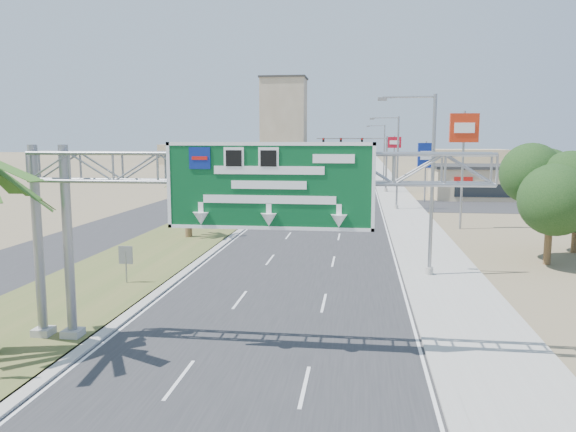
# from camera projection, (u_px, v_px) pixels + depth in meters

# --- Properties ---
(road) EXTENTS (12.00, 300.00, 0.02)m
(road) POSITION_uv_depth(u_px,v_px,m) (344.00, 175.00, 118.77)
(road) COLOR #28282B
(road) RESTS_ON ground
(sidewalk_right) EXTENTS (4.00, 300.00, 0.10)m
(sidewalk_right) POSITION_uv_depth(u_px,v_px,m) (384.00, 175.00, 117.68)
(sidewalk_right) COLOR #9E9B93
(sidewalk_right) RESTS_ON ground
(median_grass) EXTENTS (7.00, 300.00, 0.12)m
(median_grass) POSITION_uv_depth(u_px,v_px,m) (297.00, 175.00, 120.04)
(median_grass) COLOR #485A28
(median_grass) RESTS_ON ground
(opposing_road) EXTENTS (8.00, 300.00, 0.02)m
(opposing_road) POSITION_uv_depth(u_px,v_px,m) (265.00, 175.00, 120.94)
(opposing_road) COLOR #28282B
(opposing_road) RESTS_ON ground
(sign_gantry) EXTENTS (16.75, 1.24, 7.50)m
(sign_gantry) POSITION_uv_depth(u_px,v_px,m) (227.00, 183.00, 19.77)
(sign_gantry) COLOR gray
(sign_gantry) RESTS_ON ground
(palm_row_b) EXTENTS (3.99, 3.99, 5.95)m
(palm_row_b) POSITION_uv_depth(u_px,v_px,m) (187.00, 175.00, 42.69)
(palm_row_b) COLOR brown
(palm_row_b) RESTS_ON ground
(palm_row_c) EXTENTS (3.99, 3.99, 6.75)m
(palm_row_c) POSITION_uv_depth(u_px,v_px,m) (234.00, 158.00, 58.30)
(palm_row_c) COLOR brown
(palm_row_c) RESTS_ON ground
(palm_row_d) EXTENTS (3.99, 3.99, 5.45)m
(palm_row_d) POSITION_uv_depth(u_px,v_px,m) (264.00, 163.00, 76.16)
(palm_row_d) COLOR brown
(palm_row_d) RESTS_ON ground
(palm_row_e) EXTENTS (3.99, 3.99, 6.15)m
(palm_row_e) POSITION_uv_depth(u_px,v_px,m) (283.00, 154.00, 94.73)
(palm_row_e) COLOR brown
(palm_row_e) RESTS_ON ground
(palm_row_f) EXTENTS (3.99, 3.99, 5.75)m
(palm_row_f) POSITION_uv_depth(u_px,v_px,m) (299.00, 153.00, 119.35)
(palm_row_f) COLOR brown
(palm_row_f) RESTS_ON ground
(streetlight_near) EXTENTS (3.27, 0.44, 10.00)m
(streetlight_near) POSITION_uv_depth(u_px,v_px,m) (428.00, 192.00, 30.75)
(streetlight_near) COLOR gray
(streetlight_near) RESTS_ON ground
(streetlight_mid) EXTENTS (3.27, 0.44, 10.00)m
(streetlight_mid) POSITION_uv_depth(u_px,v_px,m) (396.00, 166.00, 60.22)
(streetlight_mid) COLOR gray
(streetlight_mid) RESTS_ON ground
(streetlight_far) EXTENTS (3.27, 0.44, 10.00)m
(streetlight_far) POSITION_uv_depth(u_px,v_px,m) (383.00, 156.00, 95.59)
(streetlight_far) COLOR gray
(streetlight_far) RESTS_ON ground
(signal_mast) EXTENTS (10.28, 0.71, 8.00)m
(signal_mast) POSITION_uv_depth(u_px,v_px,m) (372.00, 159.00, 80.10)
(signal_mast) COLOR gray
(signal_mast) RESTS_ON ground
(store_building) EXTENTS (18.00, 10.00, 4.00)m
(store_building) POSITION_uv_depth(u_px,v_px,m) (504.00, 183.00, 72.47)
(store_building) COLOR tan
(store_building) RESTS_ON ground
(oak_near) EXTENTS (4.50, 4.50, 6.80)m
(oak_near) POSITION_uv_depth(u_px,v_px,m) (551.00, 191.00, 33.72)
(oak_near) COLOR brown
(oak_near) RESTS_ON ground
(median_signback_b) EXTENTS (0.75, 0.08, 2.08)m
(median_signback_b) POSITION_uv_depth(u_px,v_px,m) (126.00, 258.00, 29.27)
(median_signback_b) COLOR gray
(median_signback_b) RESTS_ON ground
(tower_distant) EXTENTS (20.00, 16.00, 35.00)m
(tower_distant) POSITION_uv_depth(u_px,v_px,m) (284.00, 117.00, 258.02)
(tower_distant) COLOR gray
(tower_distant) RESTS_ON ground
(building_distant_left) EXTENTS (24.00, 14.00, 6.00)m
(building_distant_left) POSITION_uv_depth(u_px,v_px,m) (203.00, 154.00, 173.23)
(building_distant_left) COLOR tan
(building_distant_left) RESTS_ON ground
(building_distant_right) EXTENTS (20.00, 12.00, 5.00)m
(building_distant_right) POSITION_uv_depth(u_px,v_px,m) (464.00, 159.00, 144.08)
(building_distant_right) COLOR tan
(building_distant_right) RESTS_ON ground
(car_left_lane) EXTENTS (2.18, 4.70, 1.56)m
(car_left_lane) POSITION_uv_depth(u_px,v_px,m) (305.00, 206.00, 57.50)
(car_left_lane) COLOR black
(car_left_lane) RESTS_ON ground
(car_mid_lane) EXTENTS (1.87, 4.03, 1.28)m
(car_mid_lane) POSITION_uv_depth(u_px,v_px,m) (324.00, 195.00, 70.57)
(car_mid_lane) COLOR maroon
(car_mid_lane) RESTS_ON ground
(car_right_lane) EXTENTS (2.63, 5.16, 1.40)m
(car_right_lane) POSITION_uv_depth(u_px,v_px,m) (354.00, 192.00, 74.37)
(car_right_lane) COLOR gray
(car_right_lane) RESTS_ON ground
(car_far) EXTENTS (2.34, 5.06, 1.43)m
(car_far) POSITION_uv_depth(u_px,v_px,m) (329.00, 186.00, 83.58)
(car_far) COLOR black
(car_far) RESTS_ON ground
(pole_sign_red_near) EXTENTS (2.42, 0.56, 9.93)m
(pole_sign_red_near) POSITION_uv_depth(u_px,v_px,m) (464.00, 136.00, 46.76)
(pole_sign_red_near) COLOR gray
(pole_sign_red_near) RESTS_ON ground
(pole_sign_blue) EXTENTS (2.02, 0.66, 7.35)m
(pole_sign_blue) POSITION_uv_depth(u_px,v_px,m) (426.00, 158.00, 67.79)
(pole_sign_blue) COLOR gray
(pole_sign_blue) RESTS_ON ground
(pole_sign_red_far) EXTENTS (2.21, 0.40, 8.17)m
(pole_sign_red_far) POSITION_uv_depth(u_px,v_px,m) (394.00, 146.00, 92.11)
(pole_sign_red_far) COLOR gray
(pole_sign_red_far) RESTS_ON ground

